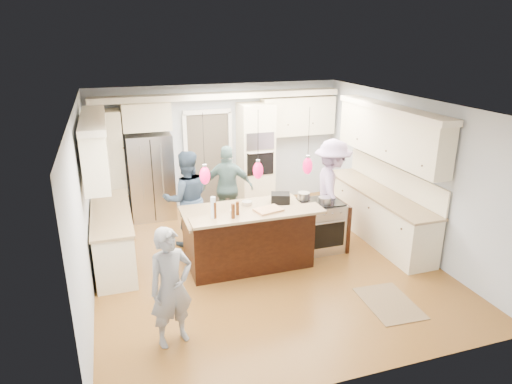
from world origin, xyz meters
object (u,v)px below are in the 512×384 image
Objects in this scene: refrigerator at (151,176)px; person_far_left at (187,199)px; person_bar_end at (171,287)px; kitchen_island at (247,236)px; island_range at (321,225)px.

refrigerator reaches higher than person_far_left.
refrigerator reaches higher than person_bar_end.
refrigerator reaches higher than kitchen_island.
kitchen_island is 2.28× the size of island_range.
refrigerator is 1.15× the size of person_bar_end.
kitchen_island is at bearing 31.66° from person_bar_end.
island_range is at bearing 3.08° from kitchen_island.
island_range is 0.59× the size of person_bar_end.
person_bar_end reaches higher than kitchen_island.
kitchen_island is 1.37m from person_far_left.
person_bar_end is (-1.52, -1.76, 0.30)m from kitchen_island.
island_range is 3.46m from person_bar_end.
refrigerator is 4.33m from person_bar_end.
person_bar_end is at bearing -130.77° from kitchen_island.
island_range is 0.52× the size of person_far_left.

